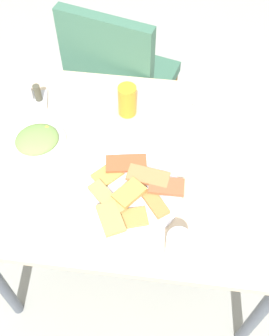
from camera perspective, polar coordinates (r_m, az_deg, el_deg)
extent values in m
plane|color=#A1A39D|center=(2.06, 0.31, -10.97)|extent=(6.00, 6.00, 0.00)
cube|color=beige|center=(1.44, 0.43, 0.75)|extent=(1.08, 0.80, 0.02)
cylinder|color=#464C57|center=(1.65, 16.47, -18.28)|extent=(0.04, 0.04, 0.70)
cylinder|color=#464C57|center=(2.01, -12.14, 3.92)|extent=(0.04, 0.04, 0.70)
cylinder|color=#464C57|center=(1.97, 15.67, 1.10)|extent=(0.04, 0.04, 0.70)
cube|color=#3B6852|center=(2.09, -1.19, 11.45)|extent=(0.51, 0.51, 0.06)
cube|color=#3B6852|center=(1.79, -3.78, 13.61)|extent=(0.40, 0.15, 0.46)
cylinder|color=brown|center=(2.34, 5.09, 8.99)|extent=(0.03, 0.03, 0.41)
cylinder|color=brown|center=(2.44, -3.51, 11.44)|extent=(0.03, 0.03, 0.41)
cylinder|color=brown|center=(2.10, 1.66, 2.14)|extent=(0.03, 0.03, 0.41)
cylinder|color=brown|center=(2.21, -7.58, 5.10)|extent=(0.03, 0.03, 0.41)
cylinder|color=white|center=(1.35, -0.69, -3.34)|extent=(0.33, 0.33, 0.01)
cube|color=#C37746|center=(1.35, 1.86, -1.12)|extent=(0.14, 0.08, 0.01)
cube|color=#C38D43|center=(1.31, -0.72, -3.38)|extent=(0.11, 0.12, 0.02)
cube|color=#BF783E|center=(1.31, 2.83, -4.78)|extent=(0.10, 0.11, 0.01)
cube|color=#B29043|center=(1.37, -3.68, -0.89)|extent=(0.11, 0.11, 0.01)
cube|color=tan|center=(1.31, -3.83, -4.08)|extent=(0.13, 0.13, 0.01)
cube|color=#C7512E|center=(1.38, -1.12, 0.64)|extent=(0.14, 0.09, 0.01)
cube|color=#B18243|center=(1.29, -0.38, -6.74)|extent=(0.11, 0.09, 0.01)
cube|color=tan|center=(1.27, -3.22, -6.77)|extent=(0.11, 0.13, 0.01)
cube|color=#CA5635|center=(1.33, 4.33, -2.45)|extent=(0.11, 0.06, 0.01)
cylinder|color=white|center=(1.50, -12.90, 3.36)|extent=(0.20, 0.20, 0.01)
ellipsoid|color=#759C4E|center=(1.49, -13.02, 3.79)|extent=(0.20, 0.20, 0.05)
sphere|color=yellow|center=(1.51, -11.75, 5.06)|extent=(0.03, 0.03, 0.03)
cylinder|color=orange|center=(1.52, -0.99, 9.10)|extent=(0.09, 0.09, 0.12)
cylinder|color=silver|center=(1.22, 5.88, -10.32)|extent=(0.07, 0.07, 0.10)
cube|color=white|center=(1.62, 10.81, 8.46)|extent=(0.15, 0.15, 0.00)
cube|color=silver|center=(1.60, 10.82, 8.10)|extent=(0.18, 0.07, 0.00)
cube|color=silver|center=(1.63, 10.84, 9.01)|extent=(0.17, 0.07, 0.00)
cube|color=#B2B2B7|center=(1.64, -13.22, 8.91)|extent=(0.11, 0.11, 0.01)
cylinder|color=white|center=(1.62, -13.99, 9.77)|extent=(0.03, 0.03, 0.06)
cylinder|color=#454435|center=(1.61, -12.94, 9.86)|extent=(0.03, 0.03, 0.07)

